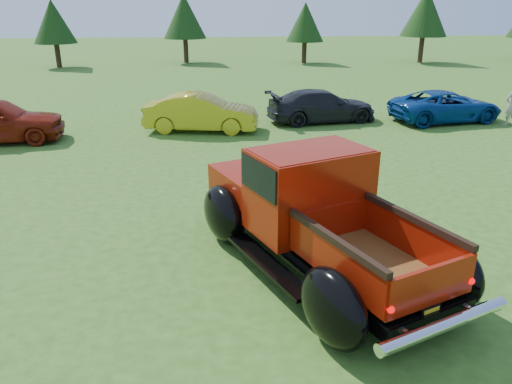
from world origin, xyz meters
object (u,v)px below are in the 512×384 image
object	(u,v)px
tree_mid_right	(305,22)
show_car_blue	(446,106)
show_car_yellow	(201,113)
tree_east	(425,12)
show_car_grey	(322,106)
tree_west	(53,22)
tree_mid_left	(184,16)
spectator	(512,105)
pickup_truck	(308,208)

from	to	relation	value
tree_mid_right	show_car_blue	xyz separation A→B (m)	(1.98, -20.09, -2.37)
show_car_yellow	tree_east	bearing A→B (deg)	-30.28
tree_east	show_car_grey	world-z (taller)	tree_east
tree_west	tree_mid_left	size ratio (longest dim) A/B	0.92
show_car_yellow	show_car_grey	world-z (taller)	show_car_yellow
show_car_blue	tree_mid_left	bearing A→B (deg)	17.95
spectator	tree_mid_right	bearing A→B (deg)	-89.83
tree_east	show_car_grey	xyz separation A→B (m)	(-11.90, -19.18, -3.03)
tree_mid_left	tree_mid_right	size ratio (longest dim) A/B	1.14
tree_mid_right	show_car_grey	xyz separation A→B (m)	(-2.90, -19.68, -2.35)
tree_mid_right	pickup_truck	xyz separation A→B (m)	(-5.56, -30.72, -1.97)
tree_mid_left	tree_east	size ratio (longest dim) A/B	0.93
tree_east	pickup_truck	size ratio (longest dim) A/B	0.90
pickup_truck	tree_east	bearing A→B (deg)	41.58
show_car_yellow	tree_west	bearing A→B (deg)	36.75
spectator	show_car_yellow	bearing A→B (deg)	-11.94
show_car_grey	tree_west	bearing A→B (deg)	29.80
tree_west	pickup_truck	size ratio (longest dim) A/B	0.76
tree_east	tree_mid_left	bearing A→B (deg)	175.24
tree_mid_right	show_car_grey	size ratio (longest dim) A/B	1.02
tree_mid_left	show_car_grey	bearing A→B (deg)	-73.56
tree_east	pickup_truck	bearing A→B (deg)	-115.73
pickup_truck	show_car_blue	bearing A→B (deg)	31.96
tree_east	spectator	world-z (taller)	tree_east
tree_mid_left	show_car_blue	size ratio (longest dim) A/B	1.15
show_car_grey	spectator	distance (m)	7.18
show_car_yellow	pickup_truck	bearing A→B (deg)	-159.45
tree_west	show_car_grey	bearing A→B (deg)	-51.05
tree_west	pickup_truck	xyz separation A→B (m)	(12.44, -29.72, -2.11)
show_car_blue	spectator	bearing A→B (deg)	-121.47
pickup_truck	show_car_yellow	size ratio (longest dim) A/B	1.47
tree_mid_right	tree_east	world-z (taller)	tree_east
tree_east	pickup_truck	xyz separation A→B (m)	(-14.56, -30.22, -2.66)
tree_mid_left	pickup_truck	size ratio (longest dim) A/B	0.83
tree_mid_left	show_car_grey	distance (m)	21.74
spectator	show_car_grey	bearing A→B (deg)	-21.37
tree_east	tree_west	bearing A→B (deg)	-178.94
pickup_truck	show_car_yellow	distance (m)	10.14
tree_west	tree_mid_left	bearing A→B (deg)	12.53
tree_mid_left	pickup_truck	world-z (taller)	tree_mid_left
tree_mid_right	show_car_blue	distance (m)	20.32
tree_west	show_car_grey	size ratio (longest dim) A/B	1.07
tree_west	spectator	distance (m)	29.92
show_car_grey	spectator	xyz separation A→B (m)	(7.06, -1.29, 0.17)
tree_mid_right	show_car_yellow	size ratio (longest dim) A/B	1.07
tree_west	show_car_yellow	distance (m)	22.49
tree_west	show_car_blue	world-z (taller)	tree_west
show_car_grey	tree_mid_left	bearing A→B (deg)	7.29
tree_west	show_car_blue	size ratio (longest dim) A/B	1.05
tree_mid_right	tree_west	bearing A→B (deg)	-176.82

